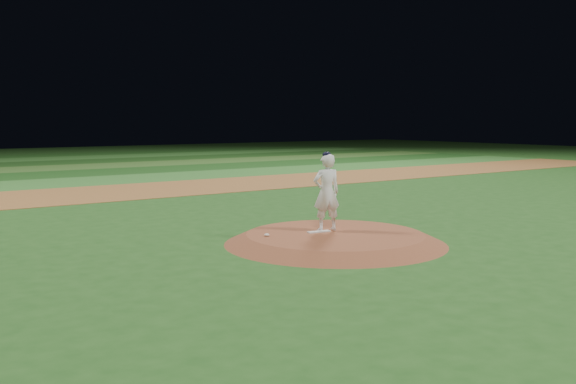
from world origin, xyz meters
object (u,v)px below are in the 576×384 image
Objects in this scene: pitchers_mound at (335,238)px; rosin_bag at (267,235)px; pitching_rubber at (319,232)px; pitcher_on_mound at (326,192)px.

pitchers_mound is 1.73m from rosin_bag.
pitchers_mound is 9.07× the size of pitching_rubber.
pitchers_mound is at bearing -22.80° from rosin_bag.
pitchers_mound is 2.74× the size of pitcher_on_mound.
pitching_rubber is at bearing -12.13° from rosin_bag.
pitcher_on_mound is (1.67, -0.22, 0.95)m from rosin_bag.
pitchers_mound is 0.45m from pitching_rubber.
pitcher_on_mound reaches higher than rosin_bag.
pitching_rubber is 1.40m from rosin_bag.
rosin_bag is at bearing 176.04° from pitching_rubber.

